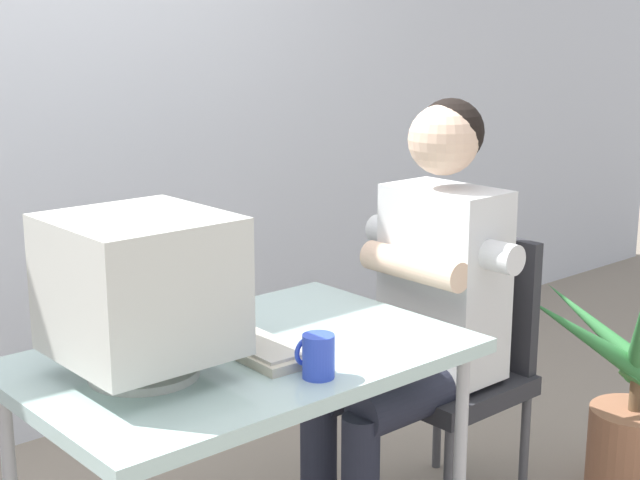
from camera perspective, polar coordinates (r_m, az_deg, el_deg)
wall_back at (r=3.59m, az=-14.80°, el=12.15°), size 8.00×0.10×3.00m
desk at (r=2.39m, az=-4.78°, el=-8.11°), size 1.13×0.73×0.73m
crt_monitor at (r=2.18m, az=-10.93°, el=-2.87°), size 0.39×0.38×0.39m
keyboard at (r=2.38m, az=-4.43°, el=-6.38°), size 0.17×0.42×0.03m
office_chair at (r=3.03m, az=8.58°, el=-7.21°), size 0.43×0.43×0.88m
person_seated at (r=2.82m, az=6.21°, el=-3.74°), size 0.73×0.57×1.33m
potted_plant at (r=3.25m, az=18.76°, el=-9.62°), size 0.67×0.83×0.82m
desk_mug at (r=2.18m, az=-0.17°, el=-7.15°), size 0.08×0.09×0.11m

